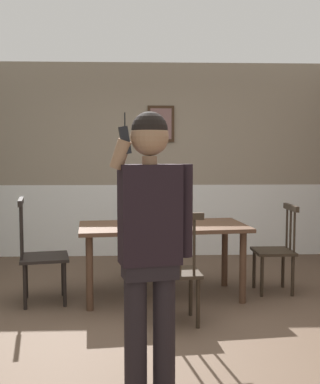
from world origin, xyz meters
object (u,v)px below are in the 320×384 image
at_px(person_figure, 151,236).
at_px(chair_by_doorway, 277,250).
at_px(dining_table, 163,234).
at_px(chair_opposite_corner, 40,254).
at_px(chair_near_window, 177,271).
at_px(chair_at_table_head, 152,240).

bearing_deg(person_figure, chair_by_doorway, -135.16).
relative_size(dining_table, chair_opposite_corner, 1.70).
height_order(chair_by_doorway, person_figure, person_figure).
bearing_deg(dining_table, person_figure, -94.51).
height_order(chair_near_window, chair_at_table_head, chair_near_window).
distance_m(chair_by_doorway, person_figure, 2.69).
bearing_deg(dining_table, chair_by_doorway, 6.31).
relative_size(chair_by_doorway, chair_opposite_corner, 0.90).
relative_size(chair_at_table_head, person_figure, 0.52).
bearing_deg(dining_table, chair_near_window, -83.58).
bearing_deg(chair_opposite_corner, person_figure, 17.50).
height_order(chair_near_window, chair_by_doorway, chair_near_window).
distance_m(chair_opposite_corner, person_figure, 2.28).
bearing_deg(chair_by_doorway, chair_near_window, 128.16).
height_order(chair_at_table_head, person_figure, person_figure).
height_order(dining_table, chair_by_doorway, chair_by_doorway).
xyz_separation_m(chair_near_window, person_figure, (-0.26, -1.28, 0.54)).
distance_m(chair_at_table_head, chair_opposite_corner, 1.50).
xyz_separation_m(chair_near_window, chair_by_doorway, (1.15, 0.94, -0.01)).
distance_m(chair_near_window, chair_at_table_head, 1.62).
bearing_deg(person_figure, chair_at_table_head, -104.15).
height_order(dining_table, person_figure, person_figure).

